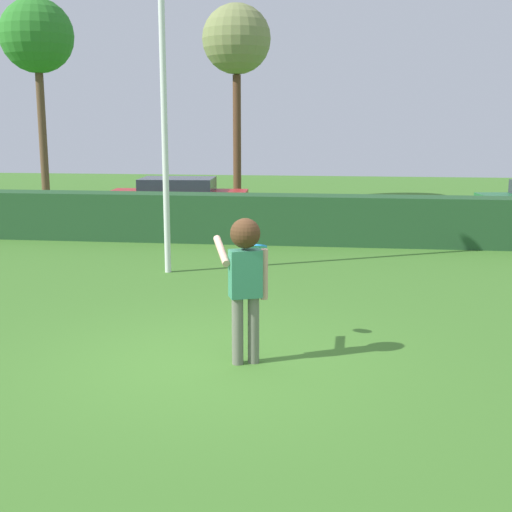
{
  "coord_description": "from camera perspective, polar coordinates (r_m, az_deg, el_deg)",
  "views": [
    {
      "loc": [
        1.57,
        -7.85,
        2.91
      ],
      "look_at": [
        0.43,
        1.03,
        1.15
      ],
      "focal_mm": 47.77,
      "sensor_mm": 36.0,
      "label": 1
    }
  ],
  "objects": [
    {
      "name": "frisbee",
      "position": [
        8.91,
        0.16,
        0.81
      ],
      "size": [
        0.24,
        0.23,
        0.1
      ],
      "color": "#268CE5"
    },
    {
      "name": "birch_tree",
      "position": [
        25.74,
        -17.87,
        16.99
      ],
      "size": [
        2.53,
        2.53,
        7.11
      ],
      "color": "brown",
      "rests_on": "ground"
    },
    {
      "name": "lamppost",
      "position": [
        13.27,
        -7.74,
        13.2
      ],
      "size": [
        0.24,
        0.24,
        6.19
      ],
      "color": "silver",
      "rests_on": "ground"
    },
    {
      "name": "person",
      "position": [
        8.16,
        -0.91,
        -1.19
      ],
      "size": [
        0.74,
        0.66,
        1.8
      ],
      "color": "slate",
      "rests_on": "ground"
    },
    {
      "name": "bare_elm_tree",
      "position": [
        25.25,
        -1.64,
        17.5
      ],
      "size": [
        2.44,
        2.44,
        7.03
      ],
      "color": "brown",
      "rests_on": "ground"
    },
    {
      "name": "ground_plane",
      "position": [
        8.52,
        -3.79,
        -8.89
      ],
      "size": [
        60.0,
        60.0,
        0.0
      ],
      "primitive_type": "plane",
      "color": "#417629"
    },
    {
      "name": "hedge_row",
      "position": [
        16.67,
        1.86,
        3.12
      ],
      "size": [
        26.02,
        0.9,
        1.18
      ],
      "primitive_type": "cube",
      "color": "#234C28",
      "rests_on": "ground"
    },
    {
      "name": "parked_car_red",
      "position": [
        21.0,
        -6.56,
        4.99
      ],
      "size": [
        4.3,
        2.03,
        1.25
      ],
      "color": "#B21E1E",
      "rests_on": "ground"
    }
  ]
}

